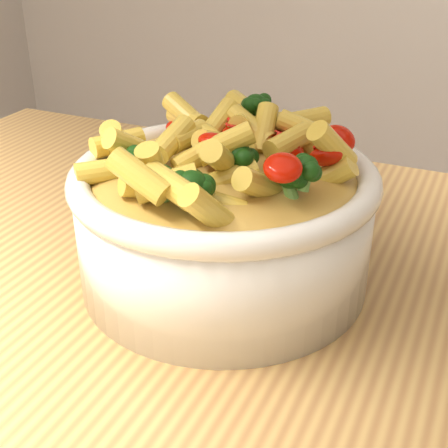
% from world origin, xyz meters
% --- Properties ---
extents(table, '(1.20, 0.80, 0.90)m').
position_xyz_m(table, '(0.00, 0.00, 0.80)').
color(table, tan).
rests_on(table, ground).
extents(serving_bowl, '(0.26, 0.26, 0.11)m').
position_xyz_m(serving_bowl, '(-0.09, 0.07, 0.96)').
color(serving_bowl, white).
rests_on(serving_bowl, table).
extents(pasta_salad, '(0.20, 0.20, 0.05)m').
position_xyz_m(pasta_salad, '(-0.09, 0.07, 1.02)').
color(pasta_salad, '#E6C148').
rests_on(pasta_salad, serving_bowl).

